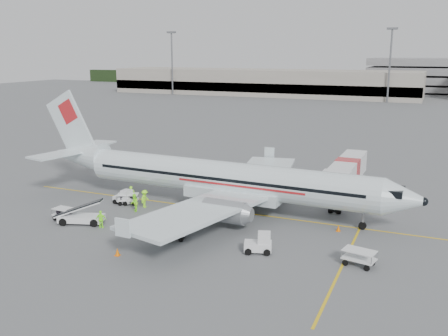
{
  "coord_description": "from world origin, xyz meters",
  "views": [
    {
      "loc": [
        19.38,
        -43.3,
        15.34
      ],
      "look_at": [
        0.0,
        2.0,
        3.8
      ],
      "focal_mm": 40.0,
      "sensor_mm": 36.0,
      "label": 1
    }
  ],
  "objects_px": {
    "belt_loader": "(81,208)",
    "tug_fore": "(258,243)",
    "tug_aft": "(123,197)",
    "aircraft": "(226,156)",
    "tug_mid": "(168,223)",
    "jet_bridge": "(347,179)"
  },
  "relations": [
    {
      "from": "aircraft",
      "to": "tug_aft",
      "type": "bearing_deg",
      "value": -165.01
    },
    {
      "from": "belt_loader",
      "to": "tug_aft",
      "type": "relative_size",
      "value": 2.74
    },
    {
      "from": "tug_mid",
      "to": "jet_bridge",
      "type": "bearing_deg",
      "value": 60.37
    },
    {
      "from": "tug_aft",
      "to": "aircraft",
      "type": "bearing_deg",
      "value": 15.94
    },
    {
      "from": "tug_mid",
      "to": "belt_loader",
      "type": "bearing_deg",
      "value": -166.14
    },
    {
      "from": "jet_bridge",
      "to": "tug_mid",
      "type": "height_order",
      "value": "jet_bridge"
    },
    {
      "from": "jet_bridge",
      "to": "tug_fore",
      "type": "xyz_separation_m",
      "value": [
        -3.71,
        -17.9,
        -1.28
      ]
    },
    {
      "from": "tug_fore",
      "to": "tug_aft",
      "type": "distance_m",
      "value": 18.34
    },
    {
      "from": "jet_bridge",
      "to": "tug_aft",
      "type": "height_order",
      "value": "jet_bridge"
    },
    {
      "from": "aircraft",
      "to": "tug_fore",
      "type": "height_order",
      "value": "aircraft"
    },
    {
      "from": "belt_loader",
      "to": "tug_mid",
      "type": "xyz_separation_m",
      "value": [
        8.4,
        1.05,
        -0.55
      ]
    },
    {
      "from": "aircraft",
      "to": "tug_fore",
      "type": "relative_size",
      "value": 18.62
    },
    {
      "from": "aircraft",
      "to": "tug_mid",
      "type": "bearing_deg",
      "value": -102.28
    },
    {
      "from": "belt_loader",
      "to": "tug_fore",
      "type": "xyz_separation_m",
      "value": [
        17.07,
        -0.06,
        -0.62
      ]
    },
    {
      "from": "aircraft",
      "to": "jet_bridge",
      "type": "height_order",
      "value": "aircraft"
    },
    {
      "from": "tug_fore",
      "to": "tug_mid",
      "type": "height_order",
      "value": "tug_mid"
    },
    {
      "from": "tug_aft",
      "to": "tug_fore",
      "type": "bearing_deg",
      "value": -18.21
    },
    {
      "from": "jet_bridge",
      "to": "belt_loader",
      "type": "relative_size",
      "value": 3.01
    },
    {
      "from": "jet_bridge",
      "to": "tug_mid",
      "type": "relative_size",
      "value": 6.97
    },
    {
      "from": "belt_loader",
      "to": "tug_fore",
      "type": "relative_size",
      "value": 2.5
    },
    {
      "from": "tug_fore",
      "to": "tug_aft",
      "type": "xyz_separation_m",
      "value": [
        -17.07,
        6.72,
        -0.07
      ]
    },
    {
      "from": "aircraft",
      "to": "tug_mid",
      "type": "distance_m",
      "value": 9.41
    }
  ]
}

